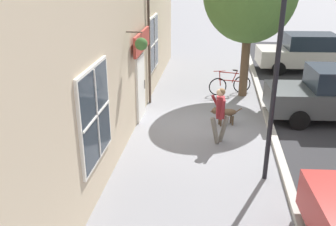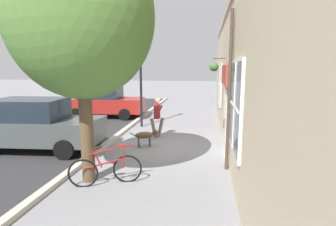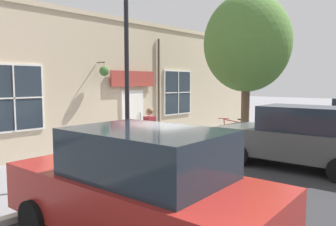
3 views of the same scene
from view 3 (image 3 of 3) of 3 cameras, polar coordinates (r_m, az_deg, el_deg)
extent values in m
plane|color=gray|center=(11.43, -0.55, -6.81)|extent=(90.00, 90.00, 0.00)
cube|color=#B2ADA3|center=(10.18, 7.75, -8.03)|extent=(0.20, 28.00, 0.12)
cube|color=#C6B293|center=(12.90, -8.21, 5.04)|extent=(0.30, 18.00, 4.70)
cube|color=#C6B293|center=(13.12, -8.35, 15.72)|extent=(0.42, 18.00, 0.16)
cube|color=white|center=(13.10, -6.26, -0.64)|extent=(0.10, 1.10, 2.10)
cube|color=#232D38|center=(13.09, -6.17, -0.86)|extent=(0.03, 0.90, 1.90)
cylinder|color=#47382D|center=(13.27, -4.86, -0.55)|extent=(0.03, 0.03, 0.30)
cube|color=#AD3D33|center=(12.96, -6.03, 5.94)|extent=(0.08, 2.20, 0.60)
cylinder|color=#47382D|center=(13.99, -1.62, 4.15)|extent=(0.09, 0.09, 4.23)
cylinder|color=#47382D|center=(11.88, -11.60, 8.63)|extent=(0.44, 0.04, 0.04)
cylinder|color=#47382D|center=(11.73, -11.07, 7.81)|extent=(0.01, 0.01, 0.34)
cone|color=#2D2823|center=(11.72, -11.05, 6.73)|extent=(0.32, 0.32, 0.18)
sphere|color=#3D6B33|center=(11.72, -11.06, 7.17)|extent=(0.34, 0.34, 0.34)
cube|color=white|center=(10.62, -25.31, 2.37)|extent=(0.08, 1.82, 2.02)
cube|color=#232D38|center=(10.60, -25.25, 2.37)|extent=(0.03, 1.70, 1.90)
cube|color=white|center=(10.58, -25.21, 2.37)|extent=(0.04, 0.04, 1.90)
cube|color=white|center=(10.58, -25.21, 2.37)|extent=(0.04, 1.70, 0.04)
cube|color=white|center=(14.98, 1.67, 3.59)|extent=(0.08, 1.82, 2.02)
cube|color=#232D38|center=(14.96, 1.76, 3.58)|extent=(0.03, 1.70, 1.90)
cube|color=white|center=(14.95, 1.81, 3.58)|extent=(0.04, 0.04, 1.90)
cube|color=white|center=(14.95, 1.81, 3.58)|extent=(0.04, 1.70, 0.04)
cylinder|color=#6B665B|center=(10.33, -4.03, -5.91)|extent=(0.30, 0.14, 0.80)
cylinder|color=#6B665B|center=(10.27, -2.38, -5.96)|extent=(0.30, 0.14, 0.80)
cube|color=maroon|center=(10.19, -3.23, -2.19)|extent=(0.24, 0.35, 0.57)
sphere|color=tan|center=(10.16, -3.32, 0.24)|extent=(0.22, 0.22, 0.22)
sphere|color=brown|center=(10.13, -3.20, 0.35)|extent=(0.21, 0.21, 0.21)
cylinder|color=maroon|center=(10.00, -3.96, -2.30)|extent=(0.17, 0.09, 0.57)
cylinder|color=maroon|center=(10.42, -2.76, -1.87)|extent=(0.33, 0.10, 0.52)
ellipsoid|color=brown|center=(11.05, 2.37, -5.03)|extent=(0.71, 0.47, 0.24)
cylinder|color=brown|center=(11.10, 1.26, -6.36)|extent=(0.06, 0.06, 0.31)
cylinder|color=brown|center=(11.25, 1.57, -6.20)|extent=(0.06, 0.06, 0.31)
cylinder|color=brown|center=(10.96, 3.19, -6.51)|extent=(0.06, 0.06, 0.31)
cylinder|color=brown|center=(11.11, 3.48, -6.36)|extent=(0.06, 0.06, 0.31)
sphere|color=brown|center=(11.18, 0.50, -4.42)|extent=(0.20, 0.20, 0.20)
cone|color=brown|center=(11.23, -0.02, -4.49)|extent=(0.12, 0.12, 0.09)
cone|color=brown|center=(11.12, 0.45, -4.00)|extent=(0.06, 0.06, 0.07)
cone|color=brown|center=(11.21, 0.65, -3.92)|extent=(0.06, 0.06, 0.07)
cylinder|color=brown|center=(10.91, 4.39, -4.92)|extent=(0.21, 0.10, 0.14)
cylinder|color=brown|center=(12.97, 13.29, 0.58)|extent=(0.32, 0.32, 2.72)
ellipsoid|color=#4C7533|center=(13.02, 13.54, 11.79)|extent=(3.36, 3.03, 3.70)
sphere|color=#4C7533|center=(13.47, 14.20, 9.03)|extent=(1.62, 1.62, 1.62)
torus|color=black|center=(13.53, 9.47, -3.56)|extent=(0.69, 0.22, 0.70)
torus|color=black|center=(13.41, 13.87, -3.73)|extent=(0.69, 0.22, 0.70)
cylinder|color=maroon|center=(13.43, 11.67, -2.80)|extent=(0.91, 0.44, 0.20)
cylinder|color=maroon|center=(13.39, 12.46, -2.24)|extent=(0.23, 0.13, 0.47)
cylinder|color=maroon|center=(13.40, 11.49, -1.44)|extent=(0.77, 0.37, 0.17)
cylinder|color=maroon|center=(13.47, 9.82, -2.23)|extent=(0.11, 0.07, 0.58)
cylinder|color=maroon|center=(13.44, 9.68, -0.96)|extent=(0.45, 0.14, 0.03)
ellipsoid|color=black|center=(13.36, 12.48, -1.13)|extent=(0.27, 0.19, 0.10)
cube|color=maroon|center=(5.01, -5.56, -14.67)|extent=(4.42, 2.06, 0.76)
cube|color=#1E2833|center=(4.67, -3.73, -6.95)|extent=(2.34, 1.71, 0.68)
cylinder|color=black|center=(5.65, -22.38, -16.80)|extent=(0.63, 0.22, 0.62)
cylinder|color=black|center=(6.62, -8.57, -13.16)|extent=(0.63, 0.22, 0.62)
cube|color=#474C4C|center=(9.98, 21.34, -4.92)|extent=(4.42, 2.06, 0.76)
cube|color=#1E2833|center=(9.82, 22.68, -0.89)|extent=(2.34, 1.71, 0.68)
cylinder|color=black|center=(9.74, 12.13, -7.21)|extent=(0.63, 0.22, 0.62)
cylinder|color=black|center=(11.31, 16.14, -5.55)|extent=(0.63, 0.22, 0.62)
cylinder|color=black|center=(15.11, 24.75, -3.13)|extent=(0.63, 0.22, 0.62)
cylinder|color=black|center=(16.81, 26.20, -2.38)|extent=(0.63, 0.22, 0.62)
cylinder|color=black|center=(8.07, -7.15, 3.84)|extent=(0.11, 0.11, 4.40)
camera|label=1|loc=(8.36, -69.18, 18.76)|focal=40.00mm
camera|label=2|loc=(19.38, 14.52, 6.29)|focal=28.00mm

